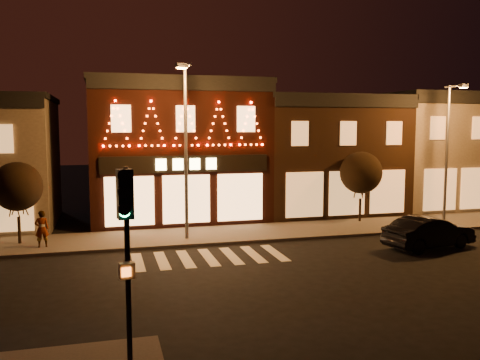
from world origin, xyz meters
name	(u,v)px	position (x,y,z in m)	size (l,w,h in m)	color
ground	(231,286)	(0.00, 0.00, 0.00)	(120.00, 120.00, 0.00)	black
sidewalk_far	(231,234)	(2.00, 8.00, 0.07)	(44.00, 4.00, 0.15)	#47423D
building_pulp	(176,150)	(0.00, 13.98, 4.16)	(10.20, 8.34, 8.30)	black
building_right_a	(319,154)	(9.50, 13.99, 3.76)	(9.20, 8.28, 7.50)	#311D11
building_right_b	(437,150)	(18.50, 13.99, 3.91)	(9.20, 8.28, 7.80)	brown
traffic_signal_near	(126,231)	(-3.82, -6.05, 3.39)	(0.36, 0.48, 4.60)	black
streetlamp_mid	(185,139)	(-0.48, 7.07, 5.01)	(0.76, 1.89, 8.28)	#59595E
streetlamp_right	(449,143)	(14.46, 7.48, 4.69)	(0.65, 1.77, 7.73)	#59595E
tree_left	(17,187)	(-8.15, 8.28, 2.83)	(2.29, 2.29, 3.82)	black
tree_right	(361,173)	(9.96, 9.18, 2.96)	(2.40, 2.40, 4.02)	black
dark_sedan	(429,232)	(10.17, 3.02, 0.74)	(1.56, 4.47, 1.47)	black
pedestrian	(42,229)	(-7.04, 7.21, 0.99)	(0.61, 0.40, 1.68)	gray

